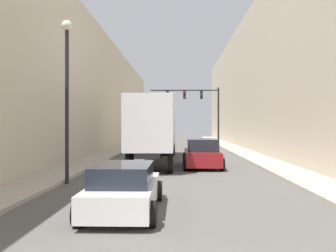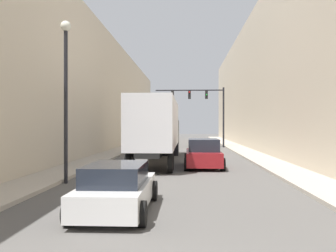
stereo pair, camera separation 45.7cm
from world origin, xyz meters
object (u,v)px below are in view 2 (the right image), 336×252
at_px(traffic_signal_gantry, 205,104).
at_px(street_lamp, 66,79).
at_px(suv_car, 203,154).
at_px(semi_truck, 158,128).
at_px(sedan_car, 117,189).

relative_size(traffic_signal_gantry, street_lamp, 1.11).
bearing_deg(suv_car, semi_truck, 130.21).
distance_m(sedan_car, traffic_signal_gantry, 31.51).
relative_size(suv_car, street_lamp, 0.70).
bearing_deg(suv_car, traffic_signal_gantry, 87.01).
bearing_deg(semi_truck, street_lamp, -108.16).
bearing_deg(traffic_signal_gantry, sedan_car, -97.25).
distance_m(semi_truck, sedan_car, 14.73).
height_order(semi_truck, street_lamp, street_lamp).
xyz_separation_m(sedan_car, street_lamp, (-3.12, 4.99, 3.73)).
xyz_separation_m(semi_truck, sedan_car, (-0.04, -14.65, -1.61)).
bearing_deg(traffic_signal_gantry, street_lamp, -105.20).
height_order(suv_car, street_lamp, street_lamp).
relative_size(suv_car, traffic_signal_gantry, 0.63).
height_order(suv_car, traffic_signal_gantry, traffic_signal_gantry).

